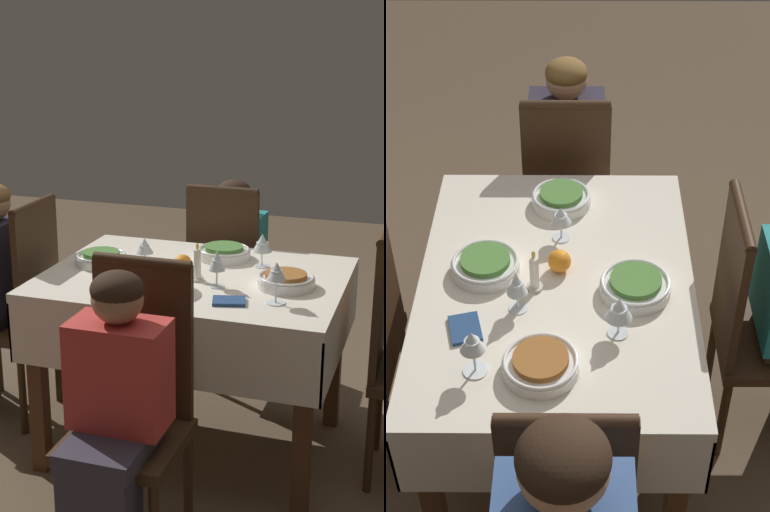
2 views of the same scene
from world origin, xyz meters
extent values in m
plane|color=brown|center=(0.00, 0.00, 0.00)|extent=(8.00, 8.00, 0.00)
cube|color=silver|center=(0.00, 0.00, 0.73)|extent=(1.16, 0.87, 0.04)
cube|color=silver|center=(0.00, 0.43, 0.60)|extent=(1.16, 0.01, 0.23)
cube|color=silver|center=(0.00, -0.43, 0.60)|extent=(1.16, 0.01, 0.23)
cube|color=silver|center=(0.58, 0.00, 0.60)|extent=(0.01, 0.87, 0.23)
cube|color=silver|center=(-0.58, 0.00, 0.60)|extent=(0.01, 0.87, 0.23)
cube|color=#4C2D19|center=(0.51, 0.36, 0.36)|extent=(0.06, 0.06, 0.71)
cube|color=#4C2D19|center=(-0.51, 0.36, 0.36)|extent=(0.06, 0.06, 0.71)
cube|color=#4C2D19|center=(0.51, -0.36, 0.36)|extent=(0.06, 0.06, 0.71)
cube|color=#4C2D19|center=(-0.51, -0.36, 0.36)|extent=(0.06, 0.06, 0.71)
cube|color=#382314|center=(-0.71, -0.04, 0.70)|extent=(0.03, 0.34, 0.53)
cylinder|color=#382314|center=(-0.71, -0.04, 0.97)|extent=(0.04, 0.33, 0.04)
cube|color=#382314|center=(0.88, -0.02, 0.42)|extent=(0.37, 0.37, 0.04)
cube|color=#382314|center=(0.71, -0.02, 0.70)|extent=(0.03, 0.34, 0.53)
cylinder|color=#382314|center=(0.71, -0.02, 0.97)|extent=(0.04, 0.33, 0.04)
cylinder|color=#382314|center=(1.04, -0.18, 0.20)|extent=(0.03, 0.03, 0.40)
cylinder|color=#382314|center=(1.04, 0.14, 0.20)|extent=(0.03, 0.03, 0.40)
cylinder|color=#382314|center=(0.72, -0.18, 0.20)|extent=(0.03, 0.03, 0.40)
cylinder|color=#382314|center=(0.72, 0.14, 0.20)|extent=(0.03, 0.03, 0.40)
cube|color=#382314|center=(0.05, -0.73, 0.42)|extent=(0.37, 0.37, 0.04)
cube|color=#382314|center=(0.05, -0.56, 0.70)|extent=(0.34, 0.03, 0.53)
cylinder|color=#382314|center=(0.05, -0.56, 0.97)|extent=(0.33, 0.04, 0.04)
cylinder|color=#382314|center=(-0.10, -0.57, 0.20)|extent=(0.03, 0.03, 0.40)
cylinder|color=#382314|center=(0.21, -0.57, 0.20)|extent=(0.03, 0.03, 0.40)
cylinder|color=#382314|center=(0.15, 0.57, 0.20)|extent=(0.03, 0.03, 0.40)
cylinder|color=#382314|center=(-0.17, 0.57, 0.20)|extent=(0.03, 0.03, 0.40)
sphere|color=tan|center=(-0.91, -0.04, 1.08)|extent=(0.19, 0.19, 0.19)
ellipsoid|color=black|center=(-0.91, -0.04, 1.11)|extent=(0.19, 0.19, 0.13)
cube|color=#282833|center=(1.08, -0.02, 0.22)|extent=(0.14, 0.22, 0.44)
cube|color=#282833|center=(0.99, -0.02, 0.47)|extent=(0.31, 0.24, 0.06)
cube|color=#282333|center=(0.91, -0.02, 0.69)|extent=(0.18, 0.30, 0.39)
sphere|color=tan|center=(0.91, -0.02, 0.97)|extent=(0.16, 0.16, 0.16)
ellipsoid|color=brown|center=(0.91, -0.02, 1.00)|extent=(0.16, 0.16, 0.11)
cylinder|color=white|center=(-0.37, 0.03, 0.77)|extent=(0.22, 0.22, 0.04)
torus|color=white|center=(-0.37, 0.03, 0.79)|extent=(0.21, 0.21, 0.01)
cylinder|color=#995B28|center=(-0.37, 0.03, 0.80)|extent=(0.16, 0.16, 0.02)
cylinder|color=white|center=(-0.37, 0.21, 0.75)|extent=(0.07, 0.07, 0.00)
cylinder|color=white|center=(-0.37, 0.21, 0.79)|extent=(0.01, 0.01, 0.08)
cone|color=white|center=(-0.37, 0.21, 0.87)|extent=(0.07, 0.07, 0.07)
cylinder|color=white|center=(-0.37, 0.21, 0.86)|extent=(0.04, 0.04, 0.03)
cylinder|color=white|center=(0.40, -0.01, 0.77)|extent=(0.21, 0.21, 0.04)
torus|color=white|center=(0.40, -0.01, 0.79)|extent=(0.20, 0.20, 0.01)
cylinder|color=#4C7F38|center=(0.40, -0.01, 0.80)|extent=(0.15, 0.15, 0.02)
cylinder|color=white|center=(0.21, -0.01, 0.75)|extent=(0.06, 0.06, 0.00)
cylinder|color=white|center=(0.21, -0.01, 0.78)|extent=(0.01, 0.01, 0.06)
cone|color=white|center=(0.21, -0.01, 0.85)|extent=(0.07, 0.07, 0.06)
cylinder|color=white|center=(0.21, -0.01, 0.83)|extent=(0.04, 0.04, 0.03)
cylinder|color=white|center=(-0.05, -0.24, 0.77)|extent=(0.22, 0.22, 0.04)
torus|color=white|center=(-0.05, -0.24, 0.79)|extent=(0.22, 0.22, 0.01)
cylinder|color=#4C7F38|center=(-0.05, -0.24, 0.80)|extent=(0.16, 0.16, 0.02)
cylinder|color=white|center=(-0.22, -0.19, 0.75)|extent=(0.06, 0.06, 0.00)
cylinder|color=white|center=(-0.22, -0.19, 0.78)|extent=(0.01, 0.01, 0.06)
cone|color=white|center=(-0.22, -0.19, 0.85)|extent=(0.08, 0.08, 0.07)
cylinder|color=white|center=(-0.22, -0.19, 0.84)|extent=(0.05, 0.05, 0.03)
cylinder|color=white|center=(0.05, 0.22, 0.77)|extent=(0.22, 0.22, 0.04)
torus|color=white|center=(0.05, 0.22, 0.79)|extent=(0.21, 0.21, 0.01)
cylinder|color=#4C7F38|center=(0.05, 0.22, 0.80)|extent=(0.16, 0.16, 0.02)
cylinder|color=white|center=(-0.12, 0.11, 0.75)|extent=(0.06, 0.06, 0.00)
cylinder|color=white|center=(-0.12, 0.11, 0.78)|extent=(0.01, 0.01, 0.06)
cone|color=white|center=(-0.12, 0.11, 0.85)|extent=(0.06, 0.06, 0.08)
cylinder|color=white|center=(-0.12, 0.11, 0.84)|extent=(0.04, 0.04, 0.03)
cylinder|color=beige|center=(-0.03, 0.07, 0.75)|extent=(0.05, 0.05, 0.01)
cylinder|color=white|center=(-0.03, 0.07, 0.82)|extent=(0.03, 0.03, 0.11)
ellipsoid|color=#F9C64C|center=(-0.03, 0.07, 0.88)|extent=(0.01, 0.01, 0.03)
sphere|color=orange|center=(0.05, -0.01, 0.79)|extent=(0.07, 0.07, 0.07)
cube|color=navy|center=(-0.21, 0.26, 0.76)|extent=(0.13, 0.12, 0.01)
camera|label=1|loc=(-0.91, 2.76, 1.71)|focal=55.00mm
camera|label=2|loc=(-1.81, -0.08, 2.40)|focal=55.00mm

